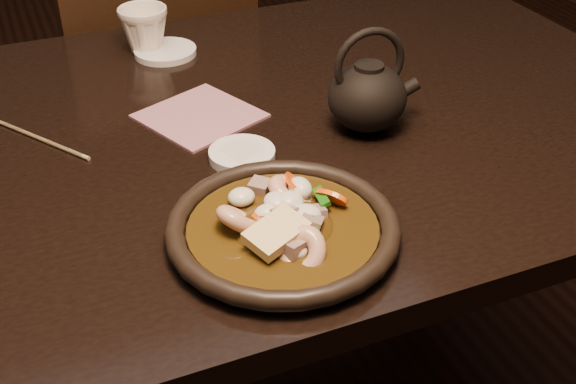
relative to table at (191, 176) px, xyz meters
name	(u,v)px	position (x,y,z in m)	size (l,w,h in m)	color
table	(191,176)	(0.00, 0.00, 0.00)	(1.60, 0.90, 0.75)	black
chair	(147,74)	(0.08, 0.67, -0.13)	(0.55, 0.55, 0.99)	black
plate	(283,229)	(0.03, -0.29, 0.09)	(0.28, 0.28, 0.03)	black
stirfry	(283,223)	(0.04, -0.29, 0.10)	(0.18, 0.20, 0.06)	#352309
soy_dish	(242,154)	(0.05, -0.10, 0.08)	(0.09, 0.09, 0.01)	white
saucer_right	(165,52)	(0.04, 0.29, 0.08)	(0.11, 0.11, 0.01)	white
tea_cup	(144,28)	(0.02, 0.32, 0.12)	(0.09, 0.08, 0.09)	white
chopsticks	(37,137)	(-0.21, 0.07, 0.08)	(0.13, 0.18, 0.01)	tan
napkin	(200,116)	(0.03, 0.04, 0.08)	(0.16, 0.16, 0.00)	#9C606C
teapot	(368,94)	(0.25, -0.09, 0.14)	(0.14, 0.12, 0.16)	black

